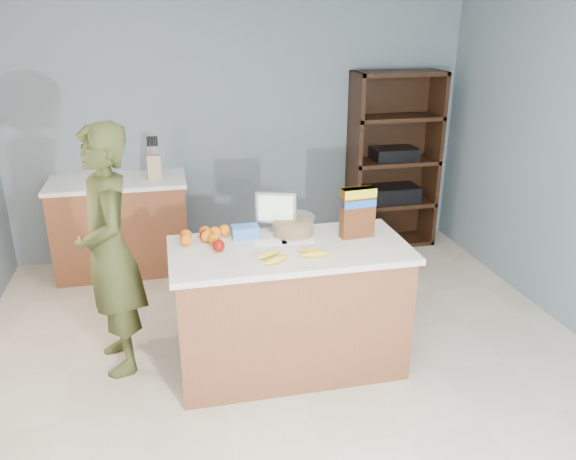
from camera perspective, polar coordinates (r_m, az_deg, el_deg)
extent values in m
cube|color=beige|center=(3.85, 1.18, -15.91)|extent=(4.50, 5.00, 0.02)
cube|color=slate|center=(5.64, -4.83, 10.09)|extent=(4.50, 0.02, 2.50)
cube|color=brown|center=(3.86, 0.16, -8.18)|extent=(1.50, 0.70, 0.86)
cube|color=silver|center=(3.66, 0.17, -2.03)|extent=(1.56, 0.76, 0.04)
cube|color=black|center=(4.06, 0.16, -12.87)|extent=(1.46, 0.66, 0.10)
cube|color=brown|center=(5.54, -16.51, 0.24)|extent=(1.20, 0.60, 0.86)
cube|color=white|center=(5.40, -17.00, 4.71)|extent=(1.24, 0.62, 0.04)
cube|color=black|center=(6.09, 10.01, 7.31)|extent=(0.90, 0.04, 1.80)
cube|color=black|center=(5.78, 6.70, 6.74)|extent=(0.04, 0.40, 1.80)
cube|color=black|center=(6.11, 14.40, 7.00)|extent=(0.04, 0.40, 1.80)
cube|color=black|center=(6.20, 10.12, -1.01)|extent=(0.90, 0.40, 0.04)
cube|color=black|center=(6.06, 10.37, 2.76)|extent=(0.90, 0.40, 0.04)
cube|color=black|center=(5.93, 10.66, 6.89)|extent=(0.90, 0.40, 0.04)
cube|color=black|center=(5.84, 10.96, 11.17)|extent=(0.90, 0.40, 0.04)
cube|color=black|center=(5.79, 11.26, 15.36)|extent=(0.90, 0.40, 0.04)
cube|color=black|center=(6.03, 10.44, 3.66)|extent=(0.55, 0.32, 0.16)
cube|color=black|center=(5.91, 10.71, 7.64)|extent=(0.45, 0.30, 0.12)
imported|color=#3A401B|center=(3.88, -17.69, -2.15)|extent=(0.55, 0.70, 1.71)
cube|color=tan|center=(5.32, -13.42, 6.28)|extent=(0.12, 0.10, 0.22)
cylinder|color=black|center=(5.29, -13.99, 7.87)|extent=(0.02, 0.02, 0.09)
cylinder|color=black|center=(5.29, -13.78, 7.89)|extent=(0.02, 0.02, 0.09)
cylinder|color=black|center=(5.29, -13.56, 7.91)|extent=(0.02, 0.02, 0.09)
cylinder|color=black|center=(5.29, -13.34, 7.92)|extent=(0.02, 0.02, 0.09)
cylinder|color=black|center=(5.29, -13.12, 7.94)|extent=(0.02, 0.02, 0.09)
cube|color=white|center=(3.72, -1.83, -1.28)|extent=(0.22, 0.12, 0.00)
cube|color=white|center=(3.75, 1.01, -1.10)|extent=(0.23, 0.14, 0.00)
ellipsoid|color=yellow|center=(3.50, -1.93, -2.49)|extent=(0.18, 0.12, 0.04)
ellipsoid|color=yellow|center=(3.42, -1.16, -3.04)|extent=(0.18, 0.12, 0.04)
ellipsoid|color=yellow|center=(3.53, 2.64, -2.24)|extent=(0.18, 0.13, 0.04)
ellipsoid|color=yellow|center=(3.50, 2.78, -2.47)|extent=(0.19, 0.06, 0.04)
sphere|color=#830C04|center=(3.77, -8.39, -0.57)|extent=(0.08, 0.08, 0.08)
sphere|color=#830C04|center=(3.60, -7.06, -1.60)|extent=(0.08, 0.08, 0.08)
sphere|color=orange|center=(3.73, -10.30, -0.96)|extent=(0.08, 0.08, 0.08)
sphere|color=orange|center=(3.84, -8.42, -0.19)|extent=(0.08, 0.08, 0.08)
sphere|color=orange|center=(3.70, -7.48, -0.95)|extent=(0.08, 0.08, 0.08)
sphere|color=orange|center=(3.82, -7.42, -0.25)|extent=(0.08, 0.08, 0.08)
sphere|color=orange|center=(3.79, -10.32, -0.56)|extent=(0.08, 0.08, 0.08)
sphere|color=orange|center=(3.76, -8.28, -0.61)|extent=(0.08, 0.08, 0.08)
sphere|color=orange|center=(3.85, -6.46, -0.02)|extent=(0.08, 0.08, 0.08)
cube|color=blue|center=(3.81, -4.37, -0.16)|extent=(0.18, 0.12, 0.08)
cylinder|color=#267219|center=(3.86, 0.49, 0.23)|extent=(0.27, 0.27, 0.09)
cylinder|color=white|center=(3.85, 0.49, 0.51)|extent=(0.30, 0.30, 0.13)
cylinder|color=silver|center=(3.93, -1.21, 0.01)|extent=(0.12, 0.12, 0.01)
cylinder|color=silver|center=(3.91, -1.21, 0.43)|extent=(0.02, 0.02, 0.05)
cube|color=silver|center=(3.87, -1.23, 2.30)|extent=(0.28, 0.12, 0.22)
cube|color=yellow|center=(3.85, -1.26, 2.20)|extent=(0.23, 0.08, 0.18)
cube|color=#592B14|center=(3.79, 7.08, 1.74)|extent=(0.24, 0.10, 0.34)
cube|color=yellow|center=(3.75, 7.18, 3.78)|extent=(0.24, 0.11, 0.06)
cube|color=blue|center=(3.77, 7.13, 2.77)|extent=(0.24, 0.11, 0.05)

